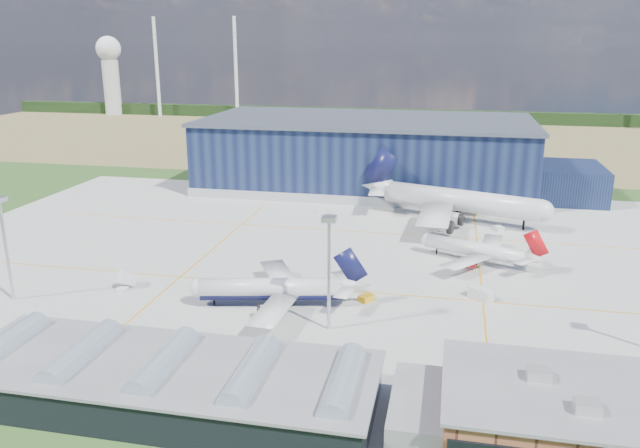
{
  "coord_description": "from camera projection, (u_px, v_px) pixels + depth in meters",
  "views": [
    {
      "loc": [
        31.29,
        -138.87,
        54.34
      ],
      "look_at": [
        -1.01,
        13.79,
        8.1
      ],
      "focal_mm": 35.0,
      "sensor_mm": 36.0,
      "label": 1
    }
  ],
  "objects": [
    {
      "name": "gse_tug_c",
      "position": [
        495.0,
        213.0,
        200.67
      ],
      "size": [
        2.12,
        3.25,
        1.38
      ],
      "primitive_type": "cube",
      "rotation": [
        0.0,
        0.0,
        -0.05
      ],
      "color": "gold",
      "rests_on": "ground"
    },
    {
      "name": "airliner_red",
      "position": [
        476.0,
        242.0,
        156.73
      ],
      "size": [
        43.7,
        43.31,
        10.94
      ],
      "primitive_type": null,
      "rotation": [
        0.0,
        0.0,
        2.74
      ],
      "color": "silver",
      "rests_on": "ground"
    },
    {
      "name": "gse_cart_a",
      "position": [
        499.0,
        229.0,
        184.16
      ],
      "size": [
        3.05,
        3.69,
        1.37
      ],
      "primitive_type": "cube",
      "rotation": [
        0.0,
        0.0,
        0.35
      ],
      "color": "silver",
      "rests_on": "ground"
    },
    {
      "name": "apron",
      "position": [
        321.0,
        258.0,
        161.29
      ],
      "size": [
        220.0,
        160.0,
        0.08
      ],
      "color": "#A2A29D",
      "rests_on": "ground"
    },
    {
      "name": "ground",
      "position": [
        312.0,
        272.0,
        151.91
      ],
      "size": [
        600.0,
        600.0,
        0.0
      ],
      "primitive_type": "plane",
      "color": "#294E1D",
      "rests_on": "ground"
    },
    {
      "name": "treeline",
      "position": [
        407.0,
        115.0,
        432.18
      ],
      "size": [
        600.0,
        8.0,
        8.0
      ],
      "primitive_type": "cube",
      "color": "black",
      "rests_on": "ground"
    },
    {
      "name": "glass_concourse",
      "position": [
        186.0,
        383.0,
        95.86
      ],
      "size": [
        78.0,
        23.0,
        8.6
      ],
      "color": "black",
      "rests_on": "ground"
    },
    {
      "name": "ops_building",
      "position": [
        615.0,
        425.0,
        83.35
      ],
      "size": [
        46.0,
        23.0,
        10.9
      ],
      "color": "brown",
      "rests_on": "ground"
    },
    {
      "name": "gse_van_b",
      "position": [
        481.0,
        294.0,
        135.56
      ],
      "size": [
        5.7,
        5.34,
        2.46
      ],
      "primitive_type": "cube",
      "rotation": [
        0.0,
        0.0,
        0.87
      ],
      "color": "silver",
      "rests_on": "ground"
    },
    {
      "name": "airliner_widebody",
      "position": [
        461.0,
        189.0,
        191.53
      ],
      "size": [
        78.75,
        77.9,
        20.35
      ],
      "primitive_type": null,
      "rotation": [
        0.0,
        0.0,
        -0.33
      ],
      "color": "silver",
      "rests_on": "ground"
    },
    {
      "name": "farmland",
      "position": [
        396.0,
        138.0,
        358.28
      ],
      "size": [
        600.0,
        220.0,
        0.01
      ],
      "primitive_type": "cube",
      "color": "olive",
      "rests_on": "ground"
    },
    {
      "name": "horizon_dressing",
      "position": [
        145.0,
        68.0,
        456.31
      ],
      "size": [
        440.2,
        18.0,
        70.0
      ],
      "color": "silver",
      "rests_on": "ground"
    },
    {
      "name": "light_mast_center",
      "position": [
        329.0,
        255.0,
        117.4
      ],
      "size": [
        2.6,
        2.6,
        23.0
      ],
      "color": "#B7BBBF",
      "rests_on": "ground"
    },
    {
      "name": "gse_cart_b",
      "position": [
        321.0,
        211.0,
        203.13
      ],
      "size": [
        3.42,
        2.52,
        1.37
      ],
      "primitive_type": "cube",
      "rotation": [
        0.0,
        0.0,
        1.43
      ],
      "color": "silver",
      "rests_on": "ground"
    },
    {
      "name": "hangar",
      "position": [
        374.0,
        157.0,
        236.98
      ],
      "size": [
        145.0,
        62.0,
        26.1
      ],
      "color": "#101838",
      "rests_on": "ground"
    },
    {
      "name": "gse_tug_b",
      "position": [
        366.0,
        298.0,
        134.6
      ],
      "size": [
        3.58,
        3.86,
        1.39
      ],
      "primitive_type": "cube",
      "rotation": [
        0.0,
        0.0,
        -0.6
      ],
      "color": "gold",
      "rests_on": "ground"
    },
    {
      "name": "airstair",
      "position": [
        127.0,
        282.0,
        141.72
      ],
      "size": [
        3.26,
        4.81,
        2.86
      ],
      "primitive_type": "cube",
      "rotation": [
        0.0,
        0.0,
        -0.36
      ],
      "color": "silver",
      "rests_on": "ground"
    },
    {
      "name": "airliner_navy",
      "position": [
        270.0,
        278.0,
        130.89
      ],
      "size": [
        45.76,
        45.13,
        12.55
      ],
      "primitive_type": null,
      "rotation": [
        0.0,
        0.0,
        3.36
      ],
      "color": "silver",
      "rests_on": "ground"
    },
    {
      "name": "light_mast_west",
      "position": [
        4.0,
        232.0,
        131.3
      ],
      "size": [
        2.6,
        2.6,
        23.0
      ],
      "color": "#B7BBBF",
      "rests_on": "ground"
    }
  ]
}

